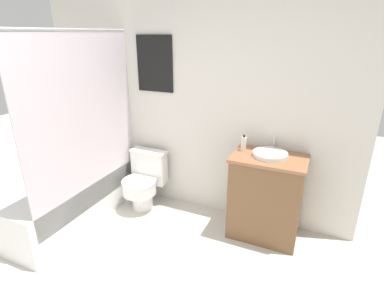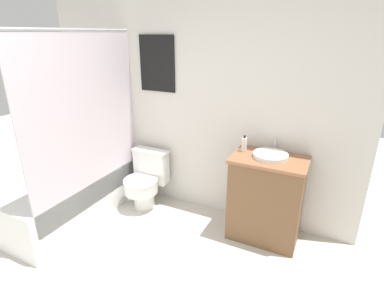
# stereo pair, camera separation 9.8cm
# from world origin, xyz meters

# --- Properties ---
(wall_back) EXTENTS (3.58, 0.07, 2.50)m
(wall_back) POSITION_xyz_m (-0.01, 2.23, 1.26)
(wall_back) COLOR silver
(wall_back) RESTS_ON ground_plane
(shower_area) EXTENTS (0.57, 1.57, 1.98)m
(shower_area) POSITION_xyz_m (-0.99, 1.43, 0.30)
(shower_area) COLOR white
(shower_area) RESTS_ON ground_plane
(toilet) EXTENTS (0.43, 0.51, 0.66)m
(toilet) POSITION_xyz_m (-0.46, 1.96, 0.33)
(toilet) COLOR white
(toilet) RESTS_ON ground_plane
(vanity) EXTENTS (0.69, 0.45, 0.86)m
(vanity) POSITION_xyz_m (0.94, 1.97, 0.43)
(vanity) COLOR brown
(vanity) RESTS_ON ground_plane
(sink) EXTENTS (0.32, 0.36, 0.13)m
(sink) POSITION_xyz_m (0.94, 1.99, 0.88)
(sink) COLOR white
(sink) RESTS_ON vanity
(soap_bottle) EXTENTS (0.05, 0.05, 0.16)m
(soap_bottle) POSITION_xyz_m (0.67, 2.03, 0.93)
(soap_bottle) COLOR silver
(soap_bottle) RESTS_ON vanity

